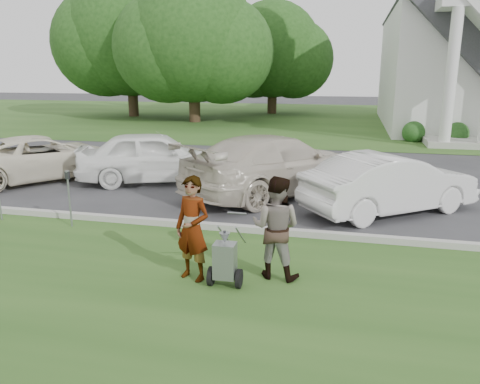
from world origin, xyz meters
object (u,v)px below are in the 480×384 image
(person_right, at_px, (276,228))
(car_b, at_px, (155,157))
(parking_meter_near, at_px, (69,192))
(car_d, at_px, (390,183))
(car_a, at_px, (42,157))
(car_c, at_px, (275,165))
(striping_cart, at_px, (225,262))
(church, at_px, (469,27))
(tree_far, at_px, (130,39))
(tree_left, at_px, (193,44))
(person_left, at_px, (193,229))
(tree_back, at_px, (273,54))

(person_right, height_order, car_b, person_right)
(parking_meter_near, xyz_separation_m, car_d, (6.90, 2.80, -0.07))
(car_a, height_order, car_c, car_c)
(person_right, bearing_deg, car_d, -107.17)
(car_a, bearing_deg, striping_cart, 177.16)
(parking_meter_near, height_order, car_c, car_c)
(striping_cart, distance_m, car_d, 5.63)
(church, relative_size, car_c, 4.21)
(church, distance_m, tree_far, 23.09)
(tree_left, bearing_deg, parking_meter_near, -78.19)
(striping_cart, height_order, car_a, car_a)
(striping_cart, bearing_deg, person_left, 165.57)
(tree_back, distance_m, car_d, 28.47)
(car_a, bearing_deg, car_d, -151.21)
(tree_far, bearing_deg, parking_meter_near, -67.01)
(tree_left, relative_size, car_a, 2.11)
(tree_left, xyz_separation_m, car_b, (4.65, -17.43, -4.31))
(striping_cart, height_order, car_d, car_d)
(parking_meter_near, height_order, car_b, car_b)
(car_a, bearing_deg, church, -94.36)
(tree_left, height_order, striping_cart, tree_left)
(person_right, distance_m, car_d, 4.82)
(church, bearing_deg, tree_far, 175.34)
(person_left, distance_m, car_d, 5.83)
(parking_meter_near, xyz_separation_m, car_a, (-3.62, 4.10, -0.10))
(tree_back, relative_size, car_b, 2.05)
(car_b, xyz_separation_m, car_d, (6.85, -1.74, -0.07))
(tree_left, distance_m, car_d, 22.78)
(car_d, bearing_deg, person_left, 106.60)
(tree_left, distance_m, tree_far, 6.73)
(parking_meter_near, distance_m, car_d, 7.45)
(car_b, bearing_deg, car_a, 75.42)
(striping_cart, distance_m, person_right, 1.00)
(tree_far, xyz_separation_m, parking_meter_near, (10.60, -24.97, -4.89))
(person_left, height_order, car_d, person_left)
(person_right, relative_size, car_a, 0.34)
(tree_left, xyz_separation_m, car_a, (0.97, -17.87, -4.41))
(striping_cart, height_order, car_c, car_c)
(car_d, bearing_deg, car_c, 30.74)
(tree_far, bearing_deg, striping_cart, -61.49)
(tree_far, distance_m, car_b, 23.56)
(striping_cart, distance_m, person_left, 0.74)
(person_right, relative_size, car_c, 0.30)
(tree_far, distance_m, car_d, 28.68)
(church, height_order, parking_meter_near, church)
(church, relative_size, car_b, 5.14)
(person_left, bearing_deg, person_right, 35.96)
(car_c, bearing_deg, striping_cart, 128.12)
(person_left, height_order, car_a, person_left)
(person_left, xyz_separation_m, car_c, (0.39, 5.92, -0.04))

